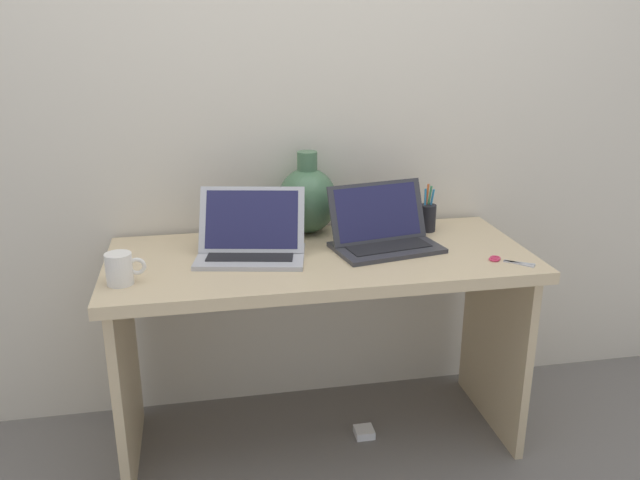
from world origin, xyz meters
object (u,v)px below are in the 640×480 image
(laptop_right, at_px, (382,231))
(pen_cup, at_px, (428,217))
(laptop_left, at_px, (251,239))
(scissors, at_px, (503,260))
(green_vase, at_px, (307,199))
(power_brick, at_px, (364,432))
(coffee_mug, at_px, (120,269))

(laptop_right, distance_m, pen_cup, 0.26)
(laptop_left, height_order, laptop_right, laptop_left)
(laptop_left, relative_size, scissors, 2.97)
(laptop_left, height_order, green_vase, green_vase)
(laptop_left, xyz_separation_m, green_vase, (0.23, 0.22, 0.07))
(green_vase, bearing_deg, power_brick, -58.82)
(coffee_mug, xyz_separation_m, scissors, (1.21, -0.04, -0.05))
(laptop_right, bearing_deg, power_brick, -136.30)
(laptop_left, relative_size, laptop_right, 1.00)
(laptop_left, relative_size, green_vase, 1.30)
(coffee_mug, relative_size, pen_cup, 0.67)
(laptop_left, distance_m, laptop_right, 0.45)
(laptop_left, height_order, power_brick, laptop_left)
(laptop_left, bearing_deg, pen_cup, 12.22)
(coffee_mug, bearing_deg, green_vase, 31.71)
(laptop_right, xyz_separation_m, pen_cup, (0.22, 0.14, -0.00))
(laptop_left, relative_size, power_brick, 5.59)
(laptop_left, distance_m, power_brick, 0.87)
(pen_cup, xyz_separation_m, scissors, (0.14, -0.36, -0.05))
(green_vase, bearing_deg, laptop_right, -43.06)
(coffee_mug, distance_m, power_brick, 1.11)
(coffee_mug, height_order, power_brick, coffee_mug)
(laptop_right, bearing_deg, scissors, -31.52)
(green_vase, relative_size, power_brick, 4.32)
(laptop_left, xyz_separation_m, coffee_mug, (-0.41, -0.17, -0.01))
(pen_cup, distance_m, power_brick, 0.84)
(green_vase, bearing_deg, scissors, -36.46)
(laptop_left, distance_m, scissors, 0.83)
(scissors, bearing_deg, laptop_left, 165.34)
(scissors, height_order, power_brick, scissors)
(scissors, bearing_deg, power_brick, 159.34)
(green_vase, xyz_separation_m, coffee_mug, (-0.63, -0.39, -0.08))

